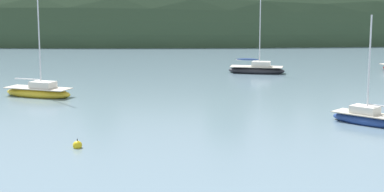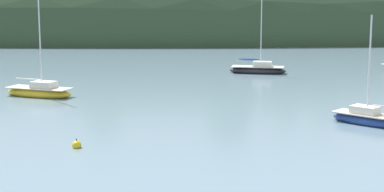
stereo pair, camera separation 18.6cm
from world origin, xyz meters
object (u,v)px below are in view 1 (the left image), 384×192
sailboat_cream_ketch (257,69)px  sailboat_red_portside (39,92)px  sailboat_navy_dinghy (370,119)px  mooring_buoy_inner (77,145)px

sailboat_cream_ketch → sailboat_red_portside: bearing=-144.1°
sailboat_cream_ketch → sailboat_navy_dinghy: sailboat_cream_ketch is taller
sailboat_red_portside → sailboat_navy_dinghy: (20.51, -10.19, -0.03)m
sailboat_red_portside → sailboat_cream_ketch: 21.50m
mooring_buoy_inner → sailboat_cream_ketch: bearing=65.7°
sailboat_navy_dinghy → mooring_buoy_inner: (-15.53, -4.83, -0.18)m
sailboat_red_portside → sailboat_navy_dinghy: bearing=-26.4°
sailboat_cream_ketch → sailboat_navy_dinghy: (3.09, -22.78, -0.04)m
sailboat_red_portside → sailboat_navy_dinghy: size_ratio=1.24×
sailboat_red_portside → sailboat_cream_ketch: bearing=35.9°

